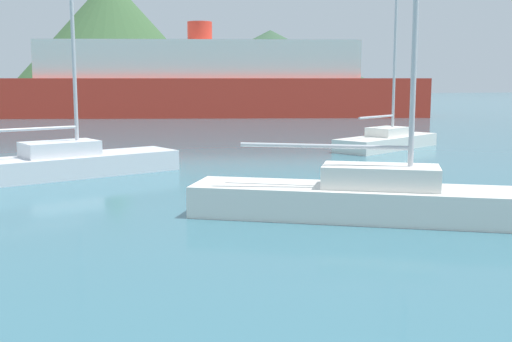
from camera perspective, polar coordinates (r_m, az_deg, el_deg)
sailboat_inner at (r=21.30m, az=-16.97°, el=0.70°), size 7.80×4.39×8.40m
sailboat_middle at (r=14.55m, az=10.98°, el=-2.24°), size 8.24×5.61×11.56m
sailboat_outer at (r=29.12m, az=11.57°, el=2.80°), size 6.00×4.45×9.38m
ferry_distant at (r=54.07m, az=-4.96°, el=7.77°), size 37.33×17.13×7.71m
hill_east at (r=98.75m, az=-12.74°, el=11.43°), size 32.24×32.24×17.82m
hill_far_east at (r=95.48m, az=1.27°, el=9.41°), size 39.85×39.85×10.07m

